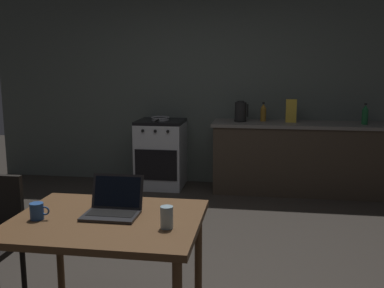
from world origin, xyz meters
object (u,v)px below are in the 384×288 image
object	(u,v)px
dining_table	(107,230)
coffee_mug	(37,211)
stove_oven	(161,154)
cereal_box	(291,111)
electric_kettle	(241,112)
bottle	(365,115)
drinking_glass	(167,217)
frying_pan	(160,118)
laptop	(113,207)
bottle_b	(263,112)

from	to	relation	value
dining_table	coffee_mug	distance (m)	0.41
stove_oven	cereal_box	bearing A→B (deg)	0.77
stove_oven	electric_kettle	bearing A→B (deg)	0.14
bottle	drinking_glass	size ratio (longest dim) A/B	2.07
electric_kettle	frying_pan	size ratio (longest dim) A/B	0.63
stove_oven	cereal_box	size ratio (longest dim) A/B	3.09
laptop	cereal_box	xyz separation A→B (m)	(1.24, 3.19, 0.27)
laptop	drinking_glass	bearing A→B (deg)	-17.21
stove_oven	drinking_glass	xyz separation A→B (m)	(0.79, -3.34, 0.33)
electric_kettle	drinking_glass	distance (m)	3.36
dining_table	drinking_glass	size ratio (longest dim) A/B	8.93
stove_oven	bottle	size ratio (longest dim) A/B	3.47
stove_oven	drinking_glass	world-z (taller)	stove_oven
stove_oven	laptop	bearing A→B (deg)	-82.40
electric_kettle	cereal_box	xyz separation A→B (m)	(0.63, 0.02, 0.02)
drinking_glass	laptop	bearing A→B (deg)	155.09
stove_oven	cereal_box	xyz separation A→B (m)	(1.66, 0.02, 0.59)
frying_pan	cereal_box	xyz separation A→B (m)	(1.66, 0.05, 0.12)
dining_table	electric_kettle	xyz separation A→B (m)	(0.63, 3.24, 0.37)
laptop	bottle_b	size ratio (longest dim) A/B	1.32
stove_oven	electric_kettle	world-z (taller)	electric_kettle
frying_pan	cereal_box	bearing A→B (deg)	1.68
bottle	laptop	bearing A→B (deg)	-124.05
bottle	frying_pan	xyz separation A→B (m)	(-2.53, 0.02, -0.10)
electric_kettle	coffee_mug	world-z (taller)	electric_kettle
drinking_glass	bottle	bearing A→B (deg)	62.06
stove_oven	bottle	world-z (taller)	bottle
stove_oven	laptop	world-z (taller)	laptop
laptop	dining_table	bearing A→B (deg)	-98.50
laptop	electric_kettle	size ratio (longest dim) A/B	1.22
electric_kettle	frying_pan	world-z (taller)	electric_kettle
bottle	coffee_mug	world-z (taller)	bottle
dining_table	frying_pan	size ratio (longest dim) A/B	2.65
electric_kettle	bottle	world-z (taller)	electric_kettle
electric_kettle	bottle_b	xyz separation A→B (m)	(0.29, 0.08, -0.01)
coffee_mug	bottle_b	world-z (taller)	bottle_b
drinking_glass	cereal_box	world-z (taller)	cereal_box
dining_table	coffee_mug	bearing A→B (deg)	-168.49
bottle	drinking_glass	xyz separation A→B (m)	(-1.75, -3.29, -0.23)
laptop	drinking_glass	xyz separation A→B (m)	(0.36, -0.17, 0.02)
bottle_b	cereal_box	bearing A→B (deg)	-9.96
coffee_mug	cereal_box	bearing A→B (deg)	63.70
electric_kettle	bottle_b	world-z (taller)	electric_kettle
electric_kettle	frying_pan	distance (m)	1.04
laptop	bottle	distance (m)	3.78
drinking_glass	coffee_mug	bearing A→B (deg)	178.15
frying_pan	bottle	bearing A→B (deg)	-0.48
frying_pan	bottle_b	bearing A→B (deg)	4.71
electric_kettle	cereal_box	bearing A→B (deg)	1.83
drinking_glass	stove_oven	bearing A→B (deg)	103.26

